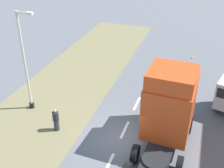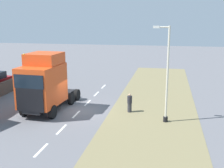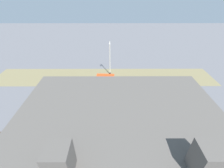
% 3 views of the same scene
% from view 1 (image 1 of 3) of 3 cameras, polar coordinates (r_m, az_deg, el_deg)
% --- Properties ---
extents(ground_plane, '(120.00, 120.00, 0.00)m').
position_cam_1_polar(ground_plane, '(17.50, 1.77, -11.00)').
color(ground_plane, slate).
rests_on(ground_plane, ground).
extents(grass_verge, '(7.00, 44.00, 0.01)m').
position_cam_1_polar(grass_verge, '(19.67, -15.33, -7.02)').
color(grass_verge, olive).
rests_on(grass_verge, ground).
extents(lane_markings, '(0.16, 17.80, 0.00)m').
position_cam_1_polar(lane_markings, '(16.99, 1.07, -12.45)').
color(lane_markings, white).
rests_on(lane_markings, ground).
extents(lorry_cab, '(3.02, 7.21, 4.95)m').
position_cam_1_polar(lorry_cab, '(16.42, 11.64, -4.20)').
color(lorry_cab, black).
rests_on(lorry_cab, ground).
extents(lamp_post, '(1.29, 0.34, 6.97)m').
position_cam_1_polar(lamp_post, '(19.39, -16.98, 3.22)').
color(lamp_post, black).
rests_on(lamp_post, ground).
extents(pedestrian, '(0.39, 0.39, 1.56)m').
position_cam_1_polar(pedestrian, '(18.02, -11.30, -7.22)').
color(pedestrian, '#333338').
rests_on(pedestrian, ground).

